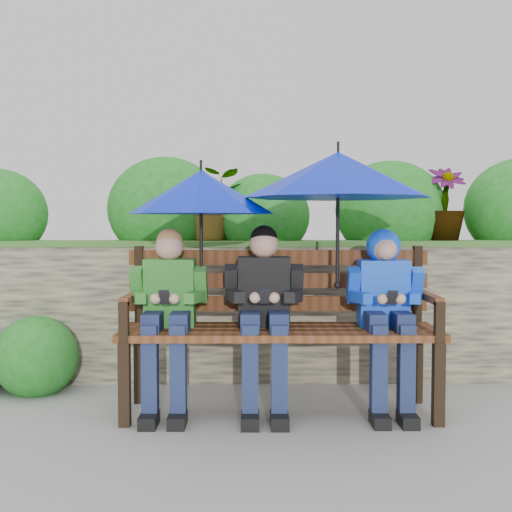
{
  "coord_description": "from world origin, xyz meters",
  "views": [
    {
      "loc": [
        -0.02,
        -4.01,
        1.17
      ],
      "look_at": [
        0.0,
        0.1,
        0.95
      ],
      "focal_mm": 45.0,
      "sensor_mm": 36.0,
      "label": 1
    }
  ],
  "objects_px": {
    "boy_middle": "(264,306)",
    "boy_right": "(386,301)",
    "umbrella_left": "(201,192)",
    "umbrella_right": "(338,175)",
    "park_bench": "(279,317)",
    "boy_left": "(168,308)"
  },
  "relations": [
    {
      "from": "boy_middle",
      "to": "boy_right",
      "type": "distance_m",
      "value": 0.74
    },
    {
      "from": "boy_left",
      "to": "umbrella_right",
      "type": "bearing_deg",
      "value": 1.7
    },
    {
      "from": "umbrella_left",
      "to": "umbrella_right",
      "type": "bearing_deg",
      "value": -0.99
    },
    {
      "from": "umbrella_left",
      "to": "boy_left",
      "type": "bearing_deg",
      "value": -167.31
    },
    {
      "from": "boy_middle",
      "to": "umbrella_right",
      "type": "height_order",
      "value": "umbrella_right"
    },
    {
      "from": "boy_middle",
      "to": "park_bench",
      "type": "bearing_deg",
      "value": 43.08
    },
    {
      "from": "boy_right",
      "to": "boy_middle",
      "type": "bearing_deg",
      "value": -178.86
    },
    {
      "from": "boy_middle",
      "to": "boy_right",
      "type": "bearing_deg",
      "value": 1.14
    },
    {
      "from": "boy_right",
      "to": "umbrella_left",
      "type": "relative_size",
      "value": 1.27
    },
    {
      "from": "boy_left",
      "to": "umbrella_right",
      "type": "distance_m",
      "value": 1.3
    },
    {
      "from": "boy_middle",
      "to": "umbrella_left",
      "type": "distance_m",
      "value": 0.79
    },
    {
      "from": "boy_left",
      "to": "umbrella_left",
      "type": "height_order",
      "value": "umbrella_left"
    },
    {
      "from": "boy_right",
      "to": "umbrella_right",
      "type": "height_order",
      "value": "umbrella_right"
    },
    {
      "from": "park_bench",
      "to": "boy_middle",
      "type": "distance_m",
      "value": 0.15
    },
    {
      "from": "boy_left",
      "to": "umbrella_right",
      "type": "xyz_separation_m",
      "value": [
        1.03,
        0.03,
        0.8
      ]
    },
    {
      "from": "boy_left",
      "to": "boy_middle",
      "type": "distance_m",
      "value": 0.58
    },
    {
      "from": "park_bench",
      "to": "umbrella_left",
      "type": "bearing_deg",
      "value": -174.85
    },
    {
      "from": "boy_left",
      "to": "boy_middle",
      "type": "bearing_deg",
      "value": -0.19
    },
    {
      "from": "park_bench",
      "to": "umbrella_left",
      "type": "height_order",
      "value": "umbrella_left"
    },
    {
      "from": "park_bench",
      "to": "boy_left",
      "type": "xyz_separation_m",
      "value": [
        -0.68,
        -0.09,
        0.07
      ]
    },
    {
      "from": "umbrella_right",
      "to": "boy_left",
      "type": "bearing_deg",
      "value": -178.3
    },
    {
      "from": "umbrella_right",
      "to": "park_bench",
      "type": "bearing_deg",
      "value": 170.67
    }
  ]
}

